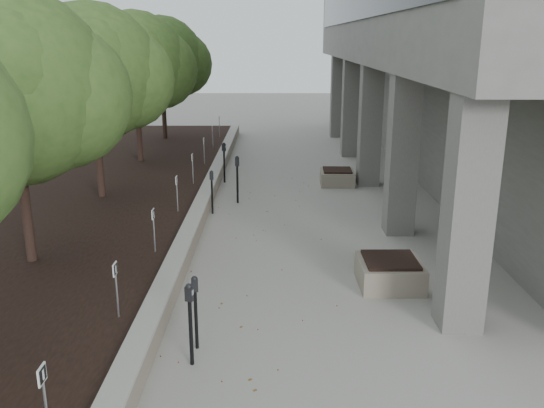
{
  "coord_description": "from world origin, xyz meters",
  "views": [
    {
      "loc": [
        0.21,
        -8.01,
        4.81
      ],
      "look_at": [
        0.16,
        5.5,
        0.89
      ],
      "focal_mm": 37.74,
      "sensor_mm": 36.0,
      "label": 1
    }
  ],
  "objects_px": {
    "crabapple_tree_3": "(94,102)",
    "parking_meter_2": "(196,313)",
    "crabapple_tree_4": "(136,87)",
    "planter_front": "(390,272)",
    "crabapple_tree_2": "(16,129)",
    "crabapple_tree_5": "(162,78)",
    "parking_meter_3": "(237,180)",
    "planter_back": "(337,177)",
    "parking_meter_4": "(212,192)",
    "parking_meter_1": "(191,325)",
    "parking_meter_5": "(224,163)"
  },
  "relations": [
    {
      "from": "crabapple_tree_4",
      "to": "parking_meter_4",
      "type": "height_order",
      "value": "crabapple_tree_4"
    },
    {
      "from": "parking_meter_2",
      "to": "crabapple_tree_2",
      "type": "bearing_deg",
      "value": 134.95
    },
    {
      "from": "parking_meter_5",
      "to": "crabapple_tree_5",
      "type": "bearing_deg",
      "value": 136.68
    },
    {
      "from": "crabapple_tree_2",
      "to": "parking_meter_3",
      "type": "xyz_separation_m",
      "value": [
        3.9,
        5.7,
        -2.39
      ]
    },
    {
      "from": "crabapple_tree_2",
      "to": "parking_meter_5",
      "type": "relative_size",
      "value": 3.88
    },
    {
      "from": "crabapple_tree_2",
      "to": "parking_meter_4",
      "type": "distance_m",
      "value": 6.14
    },
    {
      "from": "crabapple_tree_3",
      "to": "parking_meter_1",
      "type": "distance_m",
      "value": 9.41
    },
    {
      "from": "crabapple_tree_4",
      "to": "parking_meter_1",
      "type": "bearing_deg",
      "value": -74.21
    },
    {
      "from": "crabapple_tree_3",
      "to": "crabapple_tree_4",
      "type": "relative_size",
      "value": 1.0
    },
    {
      "from": "parking_meter_2",
      "to": "planter_front",
      "type": "height_order",
      "value": "parking_meter_2"
    },
    {
      "from": "planter_back",
      "to": "crabapple_tree_2",
      "type": "bearing_deg",
      "value": -131.84
    },
    {
      "from": "crabapple_tree_3",
      "to": "planter_back",
      "type": "distance_m",
      "value": 8.27
    },
    {
      "from": "crabapple_tree_2",
      "to": "crabapple_tree_5",
      "type": "xyz_separation_m",
      "value": [
        0.0,
        15.0,
        0.0
      ]
    },
    {
      "from": "planter_front",
      "to": "crabapple_tree_3",
      "type": "bearing_deg",
      "value": 144.01
    },
    {
      "from": "crabapple_tree_5",
      "to": "planter_back",
      "type": "relative_size",
      "value": 4.79
    },
    {
      "from": "parking_meter_1",
      "to": "parking_meter_5",
      "type": "height_order",
      "value": "parking_meter_5"
    },
    {
      "from": "parking_meter_3",
      "to": "parking_meter_5",
      "type": "relative_size",
      "value": 1.04
    },
    {
      "from": "crabapple_tree_5",
      "to": "parking_meter_2",
      "type": "height_order",
      "value": "crabapple_tree_5"
    },
    {
      "from": "crabapple_tree_4",
      "to": "parking_meter_3",
      "type": "relative_size",
      "value": 3.74
    },
    {
      "from": "parking_meter_4",
      "to": "planter_back",
      "type": "xyz_separation_m",
      "value": [
        3.91,
        3.42,
        -0.37
      ]
    },
    {
      "from": "crabapple_tree_4",
      "to": "parking_meter_1",
      "type": "xyz_separation_m",
      "value": [
        3.75,
        -13.27,
        -2.45
      ]
    },
    {
      "from": "crabapple_tree_3",
      "to": "parking_meter_5",
      "type": "distance_m",
      "value": 5.23
    },
    {
      "from": "parking_meter_2",
      "to": "parking_meter_4",
      "type": "distance_m",
      "value": 7.39
    },
    {
      "from": "parking_meter_4",
      "to": "parking_meter_5",
      "type": "bearing_deg",
      "value": 88.2
    },
    {
      "from": "crabapple_tree_4",
      "to": "planter_front",
      "type": "xyz_separation_m",
      "value": [
        7.34,
        -10.33,
        -2.83
      ]
    },
    {
      "from": "crabapple_tree_2",
      "to": "parking_meter_3",
      "type": "relative_size",
      "value": 3.74
    },
    {
      "from": "parking_meter_1",
      "to": "planter_front",
      "type": "bearing_deg",
      "value": 57.18
    },
    {
      "from": "crabapple_tree_2",
      "to": "crabapple_tree_5",
      "type": "bearing_deg",
      "value": 90.0
    },
    {
      "from": "crabapple_tree_4",
      "to": "parking_meter_5",
      "type": "relative_size",
      "value": 3.88
    },
    {
      "from": "parking_meter_5",
      "to": "planter_back",
      "type": "height_order",
      "value": "parking_meter_5"
    },
    {
      "from": "crabapple_tree_3",
      "to": "parking_meter_5",
      "type": "xyz_separation_m",
      "value": [
        3.29,
        3.27,
        -2.42
      ]
    },
    {
      "from": "parking_meter_1",
      "to": "planter_front",
      "type": "xyz_separation_m",
      "value": [
        3.59,
        2.94,
        -0.39
      ]
    },
    {
      "from": "planter_back",
      "to": "parking_meter_1",
      "type": "bearing_deg",
      "value": -106.83
    },
    {
      "from": "crabapple_tree_4",
      "to": "planter_front",
      "type": "relative_size",
      "value": 4.39
    },
    {
      "from": "parking_meter_2",
      "to": "parking_meter_3",
      "type": "distance_m",
      "value": 8.49
    },
    {
      "from": "crabapple_tree_2",
      "to": "parking_meter_3",
      "type": "height_order",
      "value": "crabapple_tree_2"
    },
    {
      "from": "crabapple_tree_5",
      "to": "planter_back",
      "type": "xyz_separation_m",
      "value": [
        7.16,
        -7.0,
        -2.85
      ]
    },
    {
      "from": "parking_meter_2",
      "to": "parking_meter_4",
      "type": "xyz_separation_m",
      "value": [
        -0.52,
        7.37,
        0.0
      ]
    },
    {
      "from": "planter_front",
      "to": "parking_meter_4",
      "type": "bearing_deg",
      "value": 129.78
    },
    {
      "from": "crabapple_tree_2",
      "to": "crabapple_tree_3",
      "type": "relative_size",
      "value": 1.0
    },
    {
      "from": "crabapple_tree_4",
      "to": "parking_meter_2",
      "type": "distance_m",
      "value": 13.57
    },
    {
      "from": "crabapple_tree_2",
      "to": "parking_meter_1",
      "type": "bearing_deg",
      "value": -41.08
    },
    {
      "from": "crabapple_tree_3",
      "to": "parking_meter_2",
      "type": "xyz_separation_m",
      "value": [
        3.77,
        -7.79,
        -2.49
      ]
    },
    {
      "from": "crabapple_tree_4",
      "to": "crabapple_tree_5",
      "type": "distance_m",
      "value": 5.0
    },
    {
      "from": "parking_meter_1",
      "to": "planter_front",
      "type": "distance_m",
      "value": 4.65
    },
    {
      "from": "parking_meter_5",
      "to": "planter_front",
      "type": "relative_size",
      "value": 1.13
    },
    {
      "from": "crabapple_tree_5",
      "to": "crabapple_tree_3",
      "type": "bearing_deg",
      "value": -90.0
    },
    {
      "from": "crabapple_tree_3",
      "to": "parking_meter_2",
      "type": "bearing_deg",
      "value": -64.19
    },
    {
      "from": "parking_meter_2",
      "to": "parking_meter_3",
      "type": "xyz_separation_m",
      "value": [
        0.13,
        8.49,
        0.1
      ]
    },
    {
      "from": "planter_front",
      "to": "parking_meter_2",
      "type": "bearing_deg",
      "value": -145.47
    }
  ]
}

